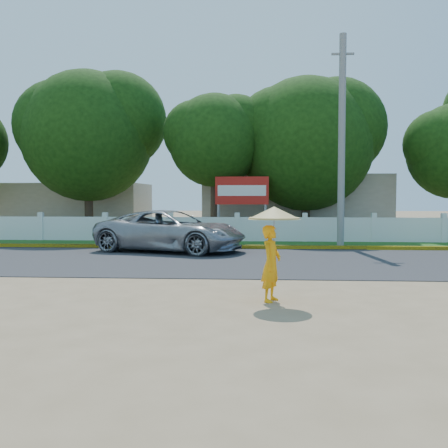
# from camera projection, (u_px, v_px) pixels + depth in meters

# --- Properties ---
(ground) EXTENTS (120.00, 120.00, 0.00)m
(ground) POSITION_uv_depth(u_px,v_px,m) (218.00, 287.00, 11.13)
(ground) COLOR #9E8460
(ground) RESTS_ON ground
(road) EXTENTS (60.00, 7.00, 0.02)m
(road) POSITION_uv_depth(u_px,v_px,m) (229.00, 261.00, 15.62)
(road) COLOR #38383A
(road) RESTS_ON ground
(grass_verge) EXTENTS (60.00, 3.50, 0.03)m
(grass_verge) POSITION_uv_depth(u_px,v_px,m) (236.00, 244.00, 20.85)
(grass_verge) COLOR #2D601E
(grass_verge) RESTS_ON ground
(curb) EXTENTS (40.00, 0.18, 0.16)m
(curb) POSITION_uv_depth(u_px,v_px,m) (234.00, 247.00, 19.15)
(curb) COLOR yellow
(curb) RESTS_ON ground
(fence) EXTENTS (40.00, 0.10, 1.10)m
(fence) POSITION_uv_depth(u_px,v_px,m) (237.00, 229.00, 22.26)
(fence) COLOR silver
(fence) RESTS_ON ground
(building_near) EXTENTS (10.00, 6.00, 3.20)m
(building_near) POSITION_uv_depth(u_px,v_px,m) (293.00, 204.00, 28.79)
(building_near) COLOR #B7AD99
(building_near) RESTS_ON ground
(building_far) EXTENTS (8.00, 5.00, 2.80)m
(building_far) POSITION_uv_depth(u_px,v_px,m) (79.00, 207.00, 30.62)
(building_far) COLOR #B7AD99
(building_far) RESTS_ON ground
(utility_pole) EXTENTS (0.28, 0.28, 8.52)m
(utility_pole) POSITION_uv_depth(u_px,v_px,m) (342.00, 141.00, 20.11)
(utility_pole) COLOR gray
(utility_pole) RESTS_ON ground
(vehicle) EXTENTS (6.00, 4.07, 1.53)m
(vehicle) POSITION_uv_depth(u_px,v_px,m) (171.00, 231.00, 18.22)
(vehicle) COLOR #94969B
(vehicle) RESTS_ON ground
(monk_with_parasol) EXTENTS (1.01, 1.01, 1.83)m
(monk_with_parasol) POSITION_uv_depth(u_px,v_px,m) (273.00, 240.00, 9.54)
(monk_with_parasol) COLOR orange
(monk_with_parasol) RESTS_ON ground
(billboard) EXTENTS (2.50, 0.13, 2.95)m
(billboard) POSITION_uv_depth(u_px,v_px,m) (242.00, 194.00, 23.26)
(billboard) COLOR gray
(billboard) RESTS_ON ground
(tree_row) EXTENTS (35.21, 7.82, 9.02)m
(tree_row) POSITION_uv_depth(u_px,v_px,m) (247.00, 139.00, 25.21)
(tree_row) COLOR #473828
(tree_row) RESTS_ON ground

